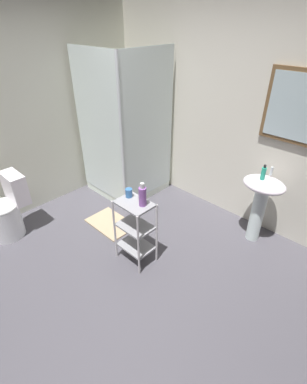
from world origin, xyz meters
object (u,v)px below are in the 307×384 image
at_px(bath_mat, 111,223).
at_px(storage_cart, 135,227).
at_px(rinse_cup, 129,193).
at_px(toilet, 8,212).
at_px(conditioner_bottle_purple, 142,196).
at_px(pedestal_sink, 261,197).
at_px(hand_soap_bottle, 263,173).
at_px(shower_stall, 127,164).

bearing_deg(bath_mat, storage_cart, -15.17).
bearing_deg(rinse_cup, toilet, -148.54).
height_order(storage_cart, bath_mat, storage_cart).
distance_m(toilet, conditioner_bottle_purple, 1.77).
height_order(pedestal_sink, hand_soap_bottle, hand_soap_bottle).
distance_m(pedestal_sink, toilet, 2.93).
xyz_separation_m(storage_cart, hand_soap_bottle, (0.73, 1.17, 0.45)).
distance_m(shower_stall, conditioner_bottle_purple, 1.52).
bearing_deg(pedestal_sink, rinse_cup, -127.01).
bearing_deg(conditioner_bottle_purple, toilet, -152.46).
bearing_deg(conditioner_bottle_purple, pedestal_sink, 60.21).
bearing_deg(shower_stall, hand_soap_bottle, 9.31).
distance_m(storage_cart, rinse_cup, 0.37).
relative_size(pedestal_sink, bath_mat, 1.35).
xyz_separation_m(toilet, conditioner_bottle_purple, (1.50, 0.78, 0.53)).
distance_m(storage_cart, bath_mat, 0.83).
relative_size(toilet, hand_soap_bottle, 4.51).
relative_size(hand_soap_bottle, bath_mat, 0.28).
xyz_separation_m(storage_cart, rinse_cup, (-0.12, 0.04, 0.35)).
distance_m(shower_stall, pedestal_sink, 1.90).
bearing_deg(rinse_cup, conditioner_bottle_purple, -2.59).
height_order(hand_soap_bottle, bath_mat, hand_soap_bottle).
relative_size(shower_stall, storage_cart, 2.70).
distance_m(shower_stall, hand_soap_bottle, 1.92).
height_order(pedestal_sink, conditioner_bottle_purple, conditioner_bottle_purple).
relative_size(shower_stall, bath_mat, 3.33).
height_order(hand_soap_bottle, rinse_cup, hand_soap_bottle).
xyz_separation_m(shower_stall, hand_soap_bottle, (1.85, 0.30, 0.42)).
height_order(storage_cart, rinse_cup, rinse_cup).
distance_m(pedestal_sink, bath_mat, 1.85).
bearing_deg(shower_stall, rinse_cup, -39.93).
bearing_deg(storage_cart, hand_soap_bottle, 58.09).
bearing_deg(bath_mat, toilet, -127.89).
bearing_deg(pedestal_sink, shower_stall, -170.00).
height_order(toilet, storage_cart, toilet).
xyz_separation_m(hand_soap_bottle, rinse_cup, (-0.85, -1.14, -0.10)).
bearing_deg(conditioner_bottle_purple, rinse_cup, 177.41).
relative_size(toilet, rinse_cup, 8.37).
height_order(shower_stall, storage_cart, shower_stall).
relative_size(pedestal_sink, toilet, 1.07).
height_order(hand_soap_bottle, conditioner_bottle_purple, conditioner_bottle_purple).
bearing_deg(bath_mat, shower_stall, 122.12).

